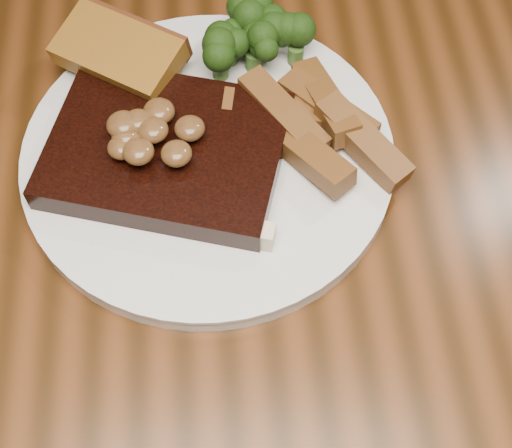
{
  "coord_description": "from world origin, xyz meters",
  "views": [
    {
      "loc": [
        -0.01,
        -0.26,
        1.22
      ],
      "look_at": [
        0.01,
        -0.0,
        0.78
      ],
      "focal_mm": 50.0,
      "sensor_mm": 36.0,
      "label": 1
    }
  ],
  "objects_px": {
    "dining_table": "(244,291)",
    "garlic_bread": "(122,69)",
    "potato_wedges": "(298,123)",
    "steak": "(167,151)",
    "plate": "(208,156)"
  },
  "relations": [
    {
      "from": "garlic_bread",
      "to": "dining_table",
      "type": "bearing_deg",
      "value": -27.17
    },
    {
      "from": "steak",
      "to": "potato_wedges",
      "type": "height_order",
      "value": "steak"
    },
    {
      "from": "dining_table",
      "to": "plate",
      "type": "bearing_deg",
      "value": 106.08
    },
    {
      "from": "garlic_bread",
      "to": "potato_wedges",
      "type": "height_order",
      "value": "potato_wedges"
    },
    {
      "from": "dining_table",
      "to": "steak",
      "type": "distance_m",
      "value": 0.15
    },
    {
      "from": "dining_table",
      "to": "plate",
      "type": "height_order",
      "value": "plate"
    },
    {
      "from": "dining_table",
      "to": "plate",
      "type": "distance_m",
      "value": 0.13
    },
    {
      "from": "dining_table",
      "to": "garlic_bread",
      "type": "distance_m",
      "value": 0.21
    },
    {
      "from": "plate",
      "to": "potato_wedges",
      "type": "height_order",
      "value": "potato_wedges"
    },
    {
      "from": "dining_table",
      "to": "potato_wedges",
      "type": "relative_size",
      "value": 14.07
    },
    {
      "from": "dining_table",
      "to": "plate",
      "type": "xyz_separation_m",
      "value": [
        -0.02,
        0.07,
        0.1
      ]
    },
    {
      "from": "dining_table",
      "to": "steak",
      "type": "xyz_separation_m",
      "value": [
        -0.05,
        0.07,
        0.12
      ]
    },
    {
      "from": "dining_table",
      "to": "steak",
      "type": "relative_size",
      "value": 9.11
    },
    {
      "from": "plate",
      "to": "dining_table",
      "type": "bearing_deg",
      "value": -73.92
    },
    {
      "from": "steak",
      "to": "dining_table",
      "type": "bearing_deg",
      "value": -35.47
    }
  ]
}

